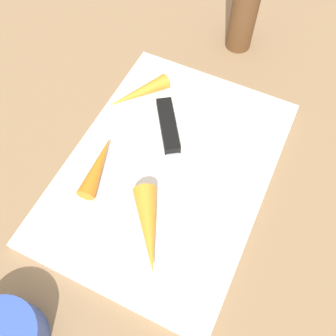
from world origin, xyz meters
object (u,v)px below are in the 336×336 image
at_px(pepper_grinder, 246,10).
at_px(cutting_board, 168,170).
at_px(carrot_shortest, 98,165).
at_px(carrot_medium, 138,93).
at_px(carrot_longest, 149,229).
at_px(knife, 169,133).

bearing_deg(pepper_grinder, cutting_board, -0.49).
bearing_deg(carrot_shortest, cutting_board, -72.85).
xyz_separation_m(cutting_board, carrot_shortest, (0.04, -0.08, 0.02)).
xyz_separation_m(carrot_medium, pepper_grinder, (-0.18, 0.09, 0.05)).
bearing_deg(carrot_longest, carrot_medium, 178.81).
xyz_separation_m(carrot_longest, pepper_grinder, (-0.37, -0.02, 0.04)).
xyz_separation_m(knife, carrot_shortest, (0.09, -0.06, 0.01)).
height_order(knife, carrot_medium, carrot_medium).
xyz_separation_m(cutting_board, carrot_medium, (-0.09, -0.09, 0.02)).
distance_m(carrot_longest, carrot_medium, 0.21).
relative_size(knife, carrot_shortest, 1.92).
xyz_separation_m(cutting_board, pepper_grinder, (-0.27, 0.00, 0.06)).
bearing_deg(carrot_longest, carrot_shortest, -149.30).
xyz_separation_m(knife, carrot_medium, (-0.04, -0.07, 0.01)).
height_order(cutting_board, knife, knife).
distance_m(cutting_board, carrot_shortest, 0.09).
distance_m(cutting_board, knife, 0.05).
relative_size(cutting_board, knife, 2.03).
distance_m(cutting_board, carrot_longest, 0.10).
bearing_deg(carrot_medium, knife, 94.41).
bearing_deg(carrot_shortest, carrot_longest, -126.96).
xyz_separation_m(cutting_board, carrot_longest, (0.09, 0.02, 0.02)).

